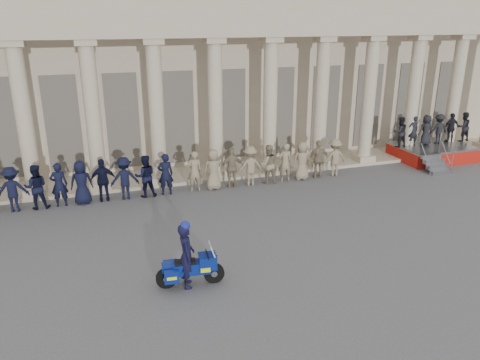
{
  "coord_description": "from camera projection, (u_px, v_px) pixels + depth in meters",
  "views": [
    {
      "loc": [
        -4.05,
        -11.9,
        7.08
      ],
      "look_at": [
        0.83,
        3.07,
        1.6
      ],
      "focal_mm": 35.0,
      "sensor_mm": 36.0,
      "label": 1
    }
  ],
  "objects": [
    {
      "name": "building",
      "position": [
        161.0,
        66.0,
        25.95
      ],
      "size": [
        40.0,
        12.5,
        9.0
      ],
      "color": "tan",
      "rests_on": "ground"
    },
    {
      "name": "reviewing_stand",
      "position": [
        434.0,
        135.0,
        24.37
      ],
      "size": [
        4.76,
        3.77,
        2.34
      ],
      "color": "gray",
      "rests_on": "ground"
    },
    {
      "name": "rider",
      "position": [
        186.0,
        254.0,
        12.76
      ],
      "size": [
        0.52,
        0.72,
        1.96
      ],
      "rotation": [
        0.0,
        0.0,
        1.46
      ],
      "color": "black",
      "rests_on": "ground"
    },
    {
      "name": "motorcycle",
      "position": [
        191.0,
        268.0,
        12.92
      ],
      "size": [
        1.91,
        0.82,
        1.23
      ],
      "rotation": [
        0.0,
        0.0,
        -0.11
      ],
      "color": "black",
      "rests_on": "ground"
    },
    {
      "name": "ground",
      "position": [
        245.0,
        264.0,
        14.2
      ],
      "size": [
        90.0,
        90.0,
        0.0
      ],
      "primitive_type": "plane",
      "color": "#4E4E51",
      "rests_on": "ground"
    },
    {
      "name": "officer_rank",
      "position": [
        137.0,
        177.0,
        19.18
      ],
      "size": [
        19.13,
        0.67,
        1.78
      ],
      "color": "black",
      "rests_on": "ground"
    }
  ]
}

